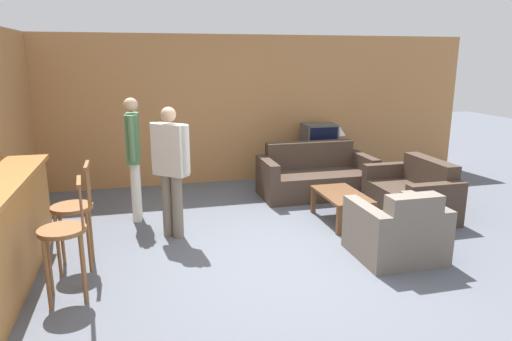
% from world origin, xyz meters
% --- Properties ---
extents(ground_plane, '(24.00, 24.00, 0.00)m').
position_xyz_m(ground_plane, '(0.00, 0.00, 0.00)').
color(ground_plane, '#565B66').
extents(wall_back, '(9.40, 0.08, 2.60)m').
position_xyz_m(wall_back, '(0.00, 3.54, 1.30)').
color(wall_back, '#B27A47').
rests_on(wall_back, ground_plane).
extents(bar_chair_near, '(0.47, 0.47, 1.14)m').
position_xyz_m(bar_chair_near, '(-2.19, -0.29, 0.61)').
color(bar_chair_near, brown).
rests_on(bar_chair_near, ground_plane).
extents(bar_chair_mid, '(0.44, 0.44, 1.14)m').
position_xyz_m(bar_chair_mid, '(-2.19, 0.38, 0.61)').
color(bar_chair_mid, brown).
rests_on(bar_chair_mid, ground_plane).
extents(couch_far, '(1.82, 0.90, 0.84)m').
position_xyz_m(couch_far, '(1.28, 2.30, 0.30)').
color(couch_far, '#423328').
rests_on(couch_far, ground_plane).
extents(armchair_near, '(0.91, 0.85, 0.82)m').
position_xyz_m(armchair_near, '(1.27, -0.22, 0.30)').
color(armchair_near, '#70665B').
rests_on(armchair_near, ground_plane).
extents(loveseat_right, '(0.83, 1.35, 0.80)m').
position_xyz_m(loveseat_right, '(2.28, 1.04, 0.29)').
color(loveseat_right, '#423328').
rests_on(loveseat_right, ground_plane).
extents(coffee_table, '(0.55, 0.97, 0.41)m').
position_xyz_m(coffee_table, '(1.16, 1.00, 0.34)').
color(coffee_table, brown).
rests_on(coffee_table, ground_plane).
extents(tv_unit, '(1.05, 0.52, 0.57)m').
position_xyz_m(tv_unit, '(1.68, 3.15, 0.29)').
color(tv_unit, black).
rests_on(tv_unit, ground_plane).
extents(tv, '(0.59, 0.45, 0.47)m').
position_xyz_m(tv, '(1.68, 3.14, 0.81)').
color(tv, '#4C4C4C').
rests_on(tv, tv_unit).
extents(table_lamp, '(0.29, 0.29, 0.47)m').
position_xyz_m(table_lamp, '(2.04, 3.15, 0.92)').
color(table_lamp, brown).
rests_on(table_lamp, tv_unit).
extents(person_by_window, '(0.19, 0.53, 1.70)m').
position_xyz_m(person_by_window, '(-1.56, 1.78, 0.97)').
color(person_by_window, silver).
rests_on(person_by_window, ground_plane).
extents(person_by_counter, '(0.45, 0.42, 1.64)m').
position_xyz_m(person_by_counter, '(-1.12, 1.03, 0.93)').
color(person_by_counter, '#756B5B').
rests_on(person_by_counter, ground_plane).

